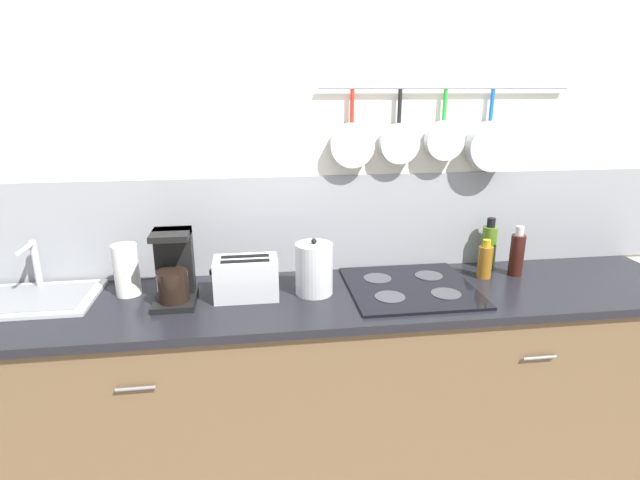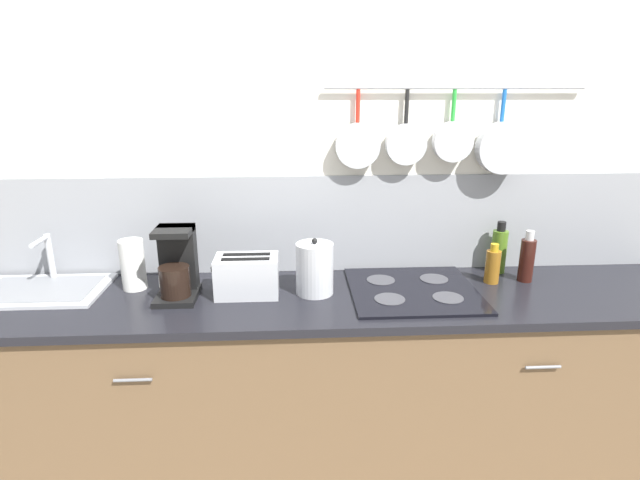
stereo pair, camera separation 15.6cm
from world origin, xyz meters
The scene contains 13 objects.
ground_plane centered at (0.00, 0.00, 0.00)m, with size 12.00×12.00×0.00m, color #9E9384.
wall_back centered at (0.00, 0.34, 1.27)m, with size 7.20×0.15×2.60m.
cabinet_base centered at (0.00, 0.00, 0.43)m, with size 3.11×0.59×0.87m.
countertop centered at (0.00, 0.00, 0.88)m, with size 3.15×0.61×0.03m.
sink_basin centered at (-1.27, 0.11, 0.92)m, with size 0.54×0.36×0.22m.
paper_towel_roll centered at (-0.87, 0.13, 1.01)m, with size 0.10×0.10×0.22m.
coffee_maker centered at (-0.66, 0.04, 1.03)m, with size 0.17×0.21×0.30m.
toaster centered at (-0.37, 0.03, 0.99)m, with size 0.28×0.16×0.17m.
kettle centered at (-0.09, 0.03, 1.01)m, with size 0.16×0.16×0.24m.
cooktop centered at (0.33, 0.03, 0.91)m, with size 0.54×0.53×0.01m.
bottle_cooking_wine centered at (0.71, 0.11, 0.98)m, with size 0.06×0.06×0.18m.
bottle_sesame_oil centered at (0.79, 0.24, 1.01)m, with size 0.07×0.07×0.25m.
bottle_vinegar centered at (0.87, 0.12, 1.00)m, with size 0.07×0.07×0.24m.
Camera 2 is at (-0.18, -1.94, 1.75)m, focal length 28.00 mm.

